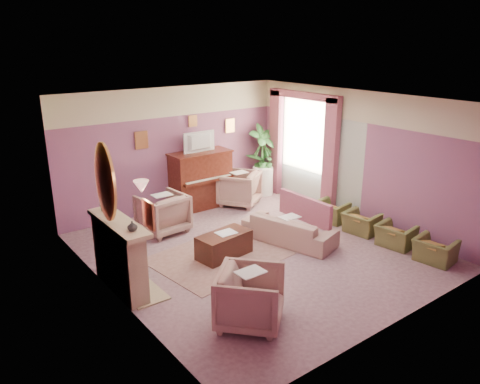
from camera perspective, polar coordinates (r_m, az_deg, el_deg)
floor at (r=8.87m, az=1.97°, el=-7.16°), size 5.50×6.00×0.01m
ceiling at (r=8.07m, az=2.19°, el=11.10°), size 5.50×6.00×0.01m
wall_back at (r=10.78m, az=-8.07°, el=5.18°), size 5.50×0.02×2.80m
wall_front at (r=6.46m, az=19.14°, el=-4.65°), size 5.50×0.02×2.80m
wall_left at (r=7.05m, az=-15.58°, el=-2.39°), size 0.02×6.00×2.80m
wall_right at (r=10.27m, az=14.11°, el=4.16°), size 0.02×6.00×2.80m
picture_rail_band at (r=10.58m, az=-8.30°, el=10.85°), size 5.50×0.01×0.65m
stripe_panel at (r=11.17m, az=8.78°, el=3.89°), size 0.01×3.00×2.15m
fireplace_surround at (r=7.60m, az=-14.49°, el=-7.72°), size 0.30×1.40×1.10m
fireplace_inset at (r=7.70m, az=-13.71°, el=-8.55°), size 0.18×0.72×0.68m
fire_ember at (r=7.79m, az=-13.34°, el=-9.66°), size 0.06×0.54×0.10m
mantel_shelf at (r=7.38m, az=-14.63°, el=-3.68°), size 0.40×1.55×0.07m
hearth at (r=7.91m, az=-12.83°, el=-10.89°), size 0.55×1.50×0.02m
mirror_frame at (r=7.12m, az=-16.09°, el=1.17°), size 0.04×0.72×1.20m
mirror_glass at (r=7.12m, az=-15.91°, el=1.21°), size 0.01×0.60×1.06m
sconce_shade at (r=6.16m, az=-11.94°, el=0.65°), size 0.20×0.20×0.16m
piano at (r=10.95m, az=-4.79°, el=1.45°), size 1.40×0.60×1.30m
piano_keyshelf at (r=10.65m, az=-3.79°, el=1.37°), size 1.30×0.12×0.06m
piano_keys at (r=10.64m, az=-3.79°, el=1.58°), size 1.20×0.08×0.02m
piano_top at (r=10.78m, az=-4.88°, el=4.81°), size 1.45×0.65×0.04m
television at (r=10.67m, az=-4.78°, el=6.27°), size 0.80×0.12×0.48m
print_back_left at (r=10.32m, az=-11.92°, el=6.21°), size 0.30×0.03×0.38m
print_back_right at (r=11.48m, az=-1.24°, el=8.10°), size 0.26×0.03×0.34m
print_back_mid at (r=10.87m, az=-5.78°, el=8.61°), size 0.22×0.03×0.26m
print_left_wall at (r=5.91m, az=-11.09°, el=-2.73°), size 0.03×0.28×0.36m
window_blind at (r=11.18m, az=7.89°, el=7.23°), size 0.03×1.40×1.80m
curtain_left at (r=10.59m, az=10.99°, el=4.23°), size 0.16×0.34×2.60m
curtain_right at (r=11.86m, az=4.39°, el=6.01°), size 0.16×0.34×2.60m
pelmet at (r=10.99m, az=7.78°, el=11.59°), size 0.16×2.20×0.16m
mantel_plant at (r=7.81m, az=-16.24°, el=-1.27°), size 0.16×0.16×0.28m
mantel_vase at (r=6.92m, az=-12.99°, el=-4.08°), size 0.16×0.16×0.16m
area_rug at (r=8.70m, az=-2.07°, el=-7.65°), size 2.70×2.09×0.01m
coffee_table at (r=8.56m, az=-1.96°, el=-6.47°), size 1.06×0.63×0.45m
table_paper at (r=8.49m, az=-1.70°, el=-4.98°), size 0.35×0.28×0.01m
sofa at (r=9.14m, az=6.05°, el=-3.94°), size 0.61×1.82×0.74m
sofa_throw at (r=9.32m, az=7.90°, el=-2.04°), size 0.09×1.38×0.51m
floral_armchair_left at (r=9.66m, az=-9.41°, el=-2.32°), size 0.87×0.87×0.90m
floral_armchair_right at (r=11.09m, az=-0.10°, el=0.66°), size 0.87×0.87×0.90m
floral_armchair_front at (r=6.57m, az=1.28°, el=-12.42°), size 0.87×0.87×0.90m
olive_chair_a at (r=9.02m, az=22.73°, el=-6.18°), size 0.47×0.67×0.58m
olive_chair_b at (r=9.41m, az=18.47°, el=-4.67°), size 0.47×0.67×0.58m
olive_chair_c at (r=9.85m, az=14.59°, el=-3.27°), size 0.47×0.67×0.58m
olive_chair_d at (r=10.33m, az=11.06°, el=-1.98°), size 0.47×0.67×0.58m
side_table at (r=11.92m, az=2.78°, el=1.39°), size 0.52×0.52×0.70m
side_plant_big at (r=11.78m, az=2.82°, el=3.81°), size 0.30×0.30×0.34m
side_plant_small at (r=11.79m, az=3.58°, el=3.66°), size 0.16×0.16×0.28m
palm_pot at (r=12.08m, az=2.69°, el=0.73°), size 0.34×0.34×0.34m
palm_plant at (r=11.85m, az=2.75°, el=4.84°), size 0.76×0.76×1.44m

